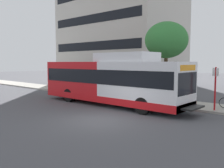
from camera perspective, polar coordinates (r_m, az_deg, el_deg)
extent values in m
plane|color=#4C4C51|center=(19.16, -19.99, -4.24)|extent=(120.00, 120.00, 0.00)
cube|color=#A8A399|center=(21.85, -1.00, -2.62)|extent=(3.00, 56.00, 0.14)
cube|color=white|center=(15.36, 7.48, 0.11)|extent=(2.54, 5.80, 2.73)
cube|color=red|center=(19.22, -6.96, 1.12)|extent=(2.54, 5.80, 2.73)
cube|color=red|center=(17.28, -0.55, -3.11)|extent=(2.57, 11.60, 0.44)
cube|color=black|center=(17.13, -0.55, 1.89)|extent=(2.58, 11.25, 0.96)
cube|color=black|center=(13.94, 17.25, 0.10)|extent=(2.34, 0.10, 1.24)
cube|color=orange|center=(13.89, 17.38, 3.67)|extent=(1.90, 0.08, 0.32)
cube|color=white|center=(16.16, 3.27, 6.30)|extent=(2.16, 4.06, 0.60)
cube|color=black|center=(13.96, 18.57, -5.32)|extent=(1.78, 0.60, 0.10)
cylinder|color=black|center=(14.20, 7.18, -5.12)|extent=(0.30, 1.00, 1.00)
cylinder|color=black|center=(16.09, 11.76, -3.98)|extent=(0.30, 1.00, 1.00)
cylinder|color=black|center=(18.84, -10.09, -2.63)|extent=(0.30, 1.00, 1.00)
cylinder|color=black|center=(20.30, -5.07, -2.01)|extent=(0.30, 1.00, 1.00)
cylinder|color=red|center=(15.73, 23.11, -1.04)|extent=(0.10, 0.10, 2.60)
cube|color=white|center=(15.64, 23.22, 2.60)|extent=(0.04, 0.36, 0.48)
torus|color=black|center=(16.85, 24.91, -4.05)|extent=(0.04, 0.66, 0.66)
cylinder|color=#4C3823|center=(19.51, 12.50, 1.49)|extent=(0.28, 0.28, 3.36)
ellipsoid|color=#337A38|center=(19.55, 12.67, 10.08)|extent=(3.32, 3.32, 2.82)
cube|color=black|center=(34.76, 1.96, 2.94)|extent=(10.63, 14.70, 1.10)
cube|color=black|center=(34.79, 1.98, 8.50)|extent=(10.63, 14.70, 1.10)
cube|color=black|center=(35.15, 1.99, 14.00)|extent=(10.63, 14.70, 1.10)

